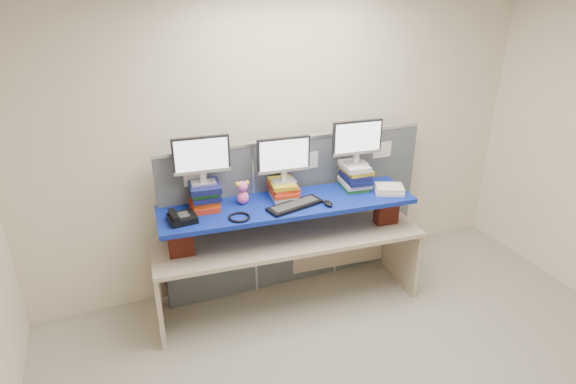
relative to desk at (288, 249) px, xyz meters
name	(u,v)px	position (x,y,z in m)	size (l,w,h in m)	color
room	(411,242)	(0.22, -1.46, 0.82)	(5.00, 4.00, 2.80)	#F4E5C9
cubicle_partition	(296,212)	(0.22, 0.32, 0.19)	(2.60, 0.06, 1.53)	#484E54
desk	(288,249)	(0.00, 0.00, 0.00)	(2.45, 0.88, 0.73)	#C3AF94
brick_pier_left	(180,240)	(-0.95, 0.02, 0.29)	(0.21, 0.11, 0.28)	maroon
brick_pier_right	(387,209)	(0.94, -0.12, 0.29)	(0.21, 0.11, 0.28)	maroon
blue_board	(288,205)	(0.00, 0.00, 0.45)	(2.24, 0.56, 0.04)	#0C1697
book_stack_left	(205,195)	(-0.69, 0.17, 0.58)	(0.28, 0.32, 0.22)	red
book_stack_center	(283,189)	(0.00, 0.12, 0.55)	(0.25, 0.32, 0.15)	beige
book_stack_right	(355,176)	(0.69, 0.07, 0.59)	(0.26, 0.34, 0.24)	#19601E
monitor_left	(201,157)	(-0.69, 0.17, 0.93)	(0.47, 0.15, 0.41)	#B1B1B7
monitor_center	(284,157)	(0.01, 0.12, 0.85)	(0.47, 0.15, 0.41)	#B1B1B7
monitor_right	(357,140)	(0.69, 0.07, 0.94)	(0.47, 0.15, 0.41)	#B1B1B7
keyboard	(295,205)	(0.02, -0.10, 0.49)	(0.52, 0.28, 0.03)	black
mouse	(328,203)	(0.30, -0.18, 0.49)	(0.07, 0.12, 0.04)	black
desk_phone	(181,218)	(-0.93, -0.01, 0.51)	(0.23, 0.21, 0.09)	black
headset	(239,217)	(-0.48, -0.13, 0.48)	(0.18, 0.18, 0.02)	black
plush_toy	(243,192)	(-0.37, 0.12, 0.58)	(0.12, 0.09, 0.21)	pink
binder_stack	(389,189)	(0.94, -0.14, 0.50)	(0.32, 0.29, 0.06)	beige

